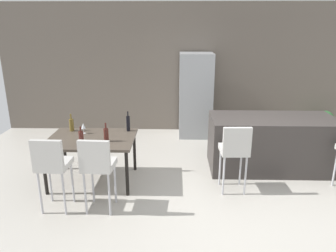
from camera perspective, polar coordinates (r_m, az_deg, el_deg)
The scene contains 14 objects.
ground_plane at distance 5.18m, azimuth 12.31°, elevation -10.59°, with size 10.00×10.00×0.00m, color #ADA89E.
back_wall at distance 7.52m, azimuth 9.00°, elevation 10.05°, with size 10.00×0.12×2.90m, color #665B51.
kitchen_island at distance 5.80m, azimuth 17.92°, elevation -2.95°, with size 2.09×0.95×0.92m, color #383330.
bar_chair_left at distance 4.75m, azimuth 11.83°, elevation -3.91°, with size 0.41×0.41×1.05m.
dining_table at distance 5.11m, azimuth -13.45°, elevation -2.73°, with size 1.33×0.99×0.74m.
dining_chair_near at distance 4.44m, azimuth -20.00°, elevation -6.19°, with size 0.41×0.41×1.05m.
dining_chair_far at distance 4.26m, azimuth -12.47°, elevation -6.51°, with size 0.42×0.42×1.05m.
wine_bottle_right at distance 5.47m, azimuth -16.82°, elevation 0.24°, with size 0.07×0.07×0.29m.
wine_bottle_middle at distance 5.27m, azimuth -7.12°, elevation 0.50°, with size 0.06×0.06×0.33m.
wine_bottle_inner at distance 4.76m, azimuth -15.20°, elevation -2.13°, with size 0.07×0.07×0.29m.
wine_bottle_corner at distance 4.85m, azimuth -10.98°, elevation -1.52°, with size 0.07×0.07×0.29m.
wine_glass_left at distance 5.28m, azimuth -14.86°, elevation -0.02°, with size 0.07×0.07×0.17m.
refrigerator at distance 7.13m, azimuth 4.94°, elevation 5.46°, with size 0.72×0.68×1.84m, color #939699.
potted_plant at distance 7.98m, azimuth 26.14°, elevation 0.72°, with size 0.38×0.38×0.58m.
Camera 1 is at (-0.97, -4.48, 2.41)m, focal length 34.19 mm.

